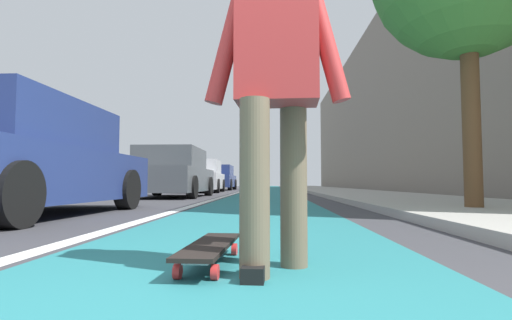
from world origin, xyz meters
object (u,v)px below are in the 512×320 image
(skater_person, at_px, (276,80))
(parked_car_mid, at_px, (173,174))
(parked_car_near, at_px, (23,161))
(parked_car_far, at_px, (201,177))
(parked_car_end, at_px, (219,178))
(traffic_light, at_px, (242,145))
(skateboard, at_px, (210,247))

(skater_person, height_order, parked_car_mid, skater_person)
(parked_car_near, xyz_separation_m, parked_car_far, (12.75, -0.03, -0.02))
(skater_person, xyz_separation_m, parked_car_mid, (9.84, 3.03, -0.23))
(skater_person, relative_size, parked_car_near, 0.37)
(parked_car_mid, height_order, parked_car_end, parked_car_end)
(parked_car_near, xyz_separation_m, parked_car_end, (18.57, -0.04, 0.00))
(parked_car_end, height_order, traffic_light, traffic_light)
(skater_person, xyz_separation_m, traffic_light, (22.89, 1.90, 1.93))
(skateboard, height_order, traffic_light, traffic_light)
(skateboard, bearing_deg, parked_car_far, 10.44)
(skater_person, bearing_deg, parked_car_near, 47.06)
(skateboard, bearing_deg, parked_car_mid, 15.46)
(skateboard, relative_size, traffic_light, 0.21)
(traffic_light, bearing_deg, skater_person, -175.26)
(parked_car_mid, bearing_deg, skateboard, -164.54)
(parked_car_near, xyz_separation_m, traffic_light, (19.86, -1.35, 2.15))
(skateboard, xyz_separation_m, parked_car_end, (21.45, 2.86, 0.62))
(skateboard, distance_m, parked_car_mid, 10.07)
(skateboard, relative_size, skater_person, 0.52)
(skateboard, height_order, parked_car_near, parked_car_near)
(traffic_light, bearing_deg, parked_car_mid, 175.06)
(skateboard, distance_m, traffic_light, 22.96)
(parked_car_mid, height_order, parked_car_far, parked_car_mid)
(skater_person, distance_m, parked_car_mid, 10.30)
(parked_car_near, distance_m, traffic_light, 20.03)
(traffic_light, bearing_deg, skateboard, -176.10)
(skateboard, height_order, parked_car_mid, parked_car_mid)
(parked_car_near, bearing_deg, parked_car_far, -0.12)
(skater_person, distance_m, parked_car_far, 16.11)
(skateboard, bearing_deg, parked_car_near, 45.29)
(parked_car_far, height_order, parked_car_end, parked_car_end)
(parked_car_far, bearing_deg, skater_person, -168.45)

